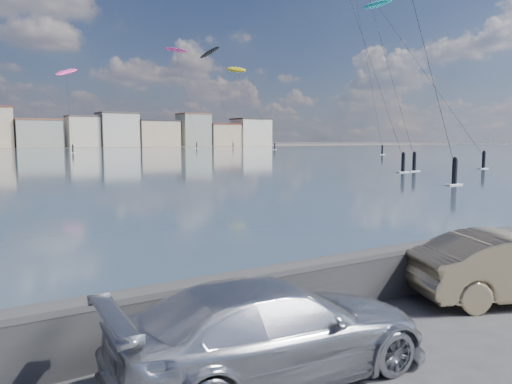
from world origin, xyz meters
The scene contains 7 objects.
seawall centered at (0.00, 2.70, 0.58)m, with size 400.00×0.36×1.08m.
car_silver centered at (-0.54, 1.14, 0.67)m, with size 1.87×4.59×1.33m, color #B6B8BF.
kitesurfer_1 centered at (77.89, 154.82, 32.68)m, with size 7.82×13.64×35.39m.
kitesurfer_7 centered at (22.83, 123.56, 18.96)m, with size 8.37×16.47×21.00m.
kitesurfer_10 centered at (73.81, 129.86, 23.95)m, with size 6.44×20.72×26.19m.
kitesurfer_14 centered at (66.04, 157.31, 32.89)m, with size 7.11×14.80×34.90m.
kitesurfer_16 centered at (44.24, 42.81, 19.91)m, with size 4.87×19.57×21.47m.
Camera 1 is at (-4.25, -4.26, 3.25)m, focal length 35.00 mm.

